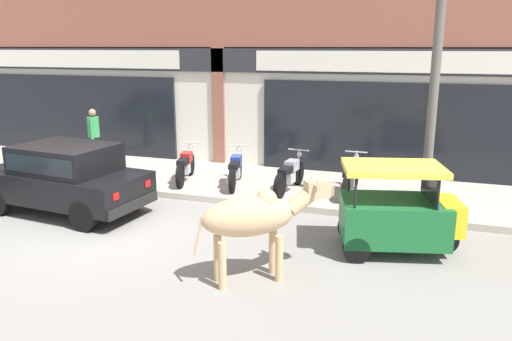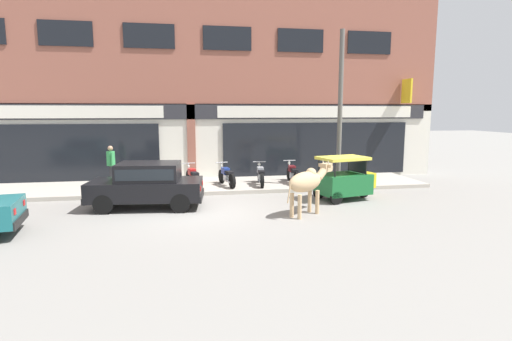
# 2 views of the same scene
# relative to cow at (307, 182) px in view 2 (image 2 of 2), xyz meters

# --- Properties ---
(ground_plane) EXTENTS (90.00, 90.00, 0.00)m
(ground_plane) POSITION_rel_cow_xyz_m (-3.29, 1.06, -1.01)
(ground_plane) COLOR gray
(sidewalk) EXTENTS (19.00, 3.26, 0.15)m
(sidewalk) POSITION_rel_cow_xyz_m (-3.29, 4.89, -0.93)
(sidewalk) COLOR #A8A093
(sidewalk) RESTS_ON ground
(shop_building) EXTENTS (23.00, 1.40, 10.29)m
(shop_building) POSITION_rel_cow_xyz_m (-3.29, 6.78, 3.95)
(shop_building) COLOR #8E5142
(shop_building) RESTS_ON ground
(cow) EXTENTS (1.84, 1.47, 1.61)m
(cow) POSITION_rel_cow_xyz_m (0.00, 0.00, 0.00)
(cow) COLOR tan
(cow) RESTS_ON ground
(car_0) EXTENTS (3.73, 1.94, 1.46)m
(car_0) POSITION_rel_cow_xyz_m (-4.77, 1.73, -0.19)
(car_0) COLOR black
(car_0) RESTS_ON ground
(auto_rickshaw) EXTENTS (2.14, 1.55, 1.52)m
(auto_rickshaw) POSITION_rel_cow_xyz_m (1.94, 1.80, -0.35)
(auto_rickshaw) COLOR black
(auto_rickshaw) RESTS_ON ground
(motorcycle_0) EXTENTS (0.68, 1.78, 0.88)m
(motorcycle_0) POSITION_rel_cow_xyz_m (-3.29, 4.33, -0.47)
(motorcycle_0) COLOR black
(motorcycle_0) RESTS_ON sidewalk
(motorcycle_1) EXTENTS (0.66, 1.78, 0.88)m
(motorcycle_1) POSITION_rel_cow_xyz_m (-1.97, 4.35, -0.47)
(motorcycle_1) COLOR black
(motorcycle_1) RESTS_ON sidewalk
(motorcycle_2) EXTENTS (0.52, 1.81, 0.88)m
(motorcycle_2) POSITION_rel_cow_xyz_m (-0.61, 4.30, -0.47)
(motorcycle_2) COLOR black
(motorcycle_2) RESTS_ON sidewalk
(motorcycle_3) EXTENTS (0.52, 1.81, 0.88)m
(motorcycle_3) POSITION_rel_cow_xyz_m (0.77, 4.51, -0.47)
(motorcycle_3) COLOR black
(motorcycle_3) RESTS_ON sidewalk
(pedestrian) EXTENTS (0.32, 0.47, 1.60)m
(pedestrian) POSITION_rel_cow_xyz_m (-6.44, 5.02, 0.13)
(pedestrian) COLOR #2D2D33
(pedestrian) RESTS_ON sidewalk
(utility_pole) EXTENTS (0.18, 0.18, 5.98)m
(utility_pole) POSITION_rel_cow_xyz_m (2.37, 3.56, 2.13)
(utility_pole) COLOR #595651
(utility_pole) RESTS_ON sidewalk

